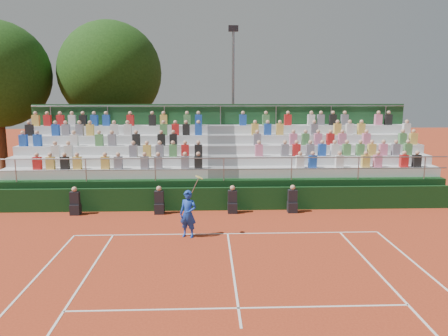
{
  "coord_description": "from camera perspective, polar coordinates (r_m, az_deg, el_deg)",
  "views": [
    {
      "loc": [
        -0.71,
        -15.1,
        5.1
      ],
      "look_at": [
        0.0,
        3.5,
        1.8
      ],
      "focal_mm": 35.0,
      "sensor_mm": 36.0,
      "label": 1
    }
  ],
  "objects": [
    {
      "name": "courtside_wall",
      "position": [
        18.88,
        0.03,
        -4.05
      ],
      "size": [
        20.0,
        0.15,
        1.0
      ],
      "primitive_type": "cube",
      "color": "black",
      "rests_on": "ground"
    },
    {
      "name": "tree_east",
      "position": [
        29.34,
        -14.64,
        11.9
      ],
      "size": [
        6.51,
        6.51,
        9.47
      ],
      "color": "#3B2415",
      "rests_on": "ground"
    },
    {
      "name": "floodlight_mast",
      "position": [
        27.55,
        1.2,
        10.24
      ],
      "size": [
        0.6,
        0.25,
        9.01
      ],
      "color": "gray",
      "rests_on": "ground"
    },
    {
      "name": "ground",
      "position": [
        15.95,
        0.48,
        -8.59
      ],
      "size": [
        90.0,
        90.0,
        0.0
      ],
      "primitive_type": "plane",
      "color": "#AF3B1D",
      "rests_on": "ground"
    },
    {
      "name": "grandstand",
      "position": [
        21.92,
        -0.29,
        -0.49
      ],
      "size": [
        20.0,
        5.2,
        4.4
      ],
      "color": "black",
      "rests_on": "ground"
    },
    {
      "name": "tennis_player",
      "position": [
        15.44,
        -4.7,
        -5.98
      ],
      "size": [
        0.89,
        0.59,
        2.22
      ],
      "color": "#173FB2",
      "rests_on": "ground"
    },
    {
      "name": "line_officials",
      "position": [
        18.45,
        -4.42,
        -4.49
      ],
      "size": [
        9.52,
        0.4,
        1.19
      ],
      "color": "black",
      "rests_on": "ground"
    }
  ]
}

